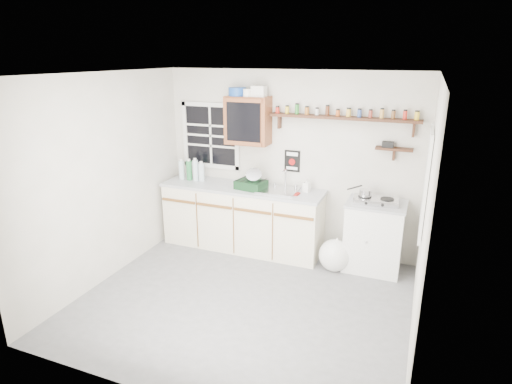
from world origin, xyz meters
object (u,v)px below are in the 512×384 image
hotplate (376,200)px  main_cabinet (242,217)px  upper_cabinet (248,121)px  dish_rack (252,182)px  spice_shelf (343,117)px  right_cabinet (374,236)px

hotplate → main_cabinet: bearing=175.8°
upper_cabinet → dish_rack: upper_cabinet is taller
main_cabinet → hotplate: bearing=0.2°
spice_shelf → dish_rack: bearing=-167.5°
upper_cabinet → dish_rack: bearing=-53.8°
main_cabinet → spice_shelf: spice_shelf is taller
main_cabinet → dish_rack: size_ratio=5.33×
main_cabinet → dish_rack: (0.17, -0.04, 0.55)m
main_cabinet → dish_rack: 0.58m
right_cabinet → main_cabinet: bearing=-179.2°
spice_shelf → dish_rack: (-1.14, -0.25, -0.92)m
upper_cabinet → hotplate: size_ratio=1.15×
main_cabinet → upper_cabinet: 1.37m
spice_shelf → hotplate: 1.13m
dish_rack → hotplate: (1.65, 0.05, -0.07)m
spice_shelf → dish_rack: 1.49m
upper_cabinet → main_cabinet: bearing=-103.7°
upper_cabinet → hotplate: upper_cabinet is taller
main_cabinet → upper_cabinet: upper_cabinet is taller
hotplate → spice_shelf: bearing=153.4°
upper_cabinet → hotplate: 1.99m
upper_cabinet → spice_shelf: 1.28m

